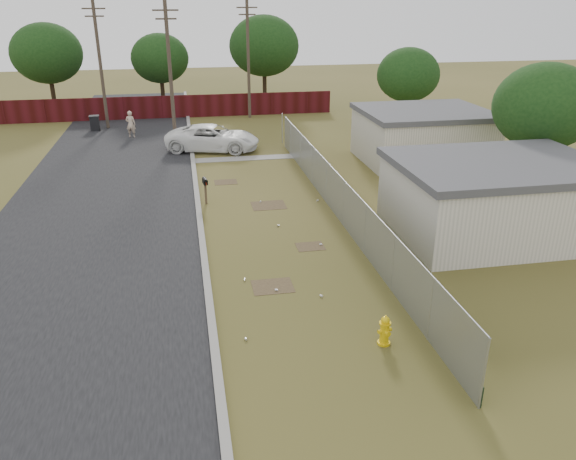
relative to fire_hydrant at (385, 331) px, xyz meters
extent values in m
plane|color=brown|center=(-1.78, 8.98, -0.44)|extent=(120.00, 120.00, 0.00)
cube|color=black|center=(-9.28, 16.98, -0.43)|extent=(9.00, 60.00, 0.02)
cube|color=gray|center=(-4.78, 16.98, -0.38)|extent=(0.25, 60.00, 0.12)
cube|color=gray|center=(-1.78, 20.48, -0.42)|extent=(6.20, 1.00, 0.03)
cylinder|color=#979BA0|center=(1.32, -3.02, 0.56)|extent=(0.06, 0.06, 2.00)
cylinder|color=#979BA0|center=(1.32, -0.02, 0.56)|extent=(0.06, 0.06, 2.00)
cylinder|color=#979BA0|center=(1.32, 2.98, 0.56)|extent=(0.06, 0.06, 2.00)
cylinder|color=#979BA0|center=(1.32, 5.98, 0.56)|extent=(0.06, 0.06, 2.00)
cylinder|color=#979BA0|center=(1.32, 8.98, 0.56)|extent=(0.06, 0.06, 2.00)
cylinder|color=#979BA0|center=(1.32, 11.98, 0.56)|extent=(0.06, 0.06, 2.00)
cylinder|color=#979BA0|center=(1.32, 14.98, 0.56)|extent=(0.06, 0.06, 2.00)
cylinder|color=#979BA0|center=(1.32, 17.98, 0.56)|extent=(0.06, 0.06, 2.00)
cylinder|color=#979BA0|center=(1.32, 20.98, 0.56)|extent=(0.06, 0.06, 2.00)
cylinder|color=#979BA0|center=(1.32, 23.98, 0.56)|extent=(0.06, 0.06, 2.00)
cylinder|color=#979BA0|center=(1.32, 9.98, 1.56)|extent=(0.04, 26.00, 0.04)
cube|color=gray|center=(1.32, 9.98, 0.56)|extent=(0.01, 26.00, 2.00)
cube|color=black|center=(1.38, 9.98, -0.14)|extent=(0.03, 26.00, 0.60)
cube|color=#440E13|center=(-7.78, 33.98, 0.46)|extent=(30.00, 0.12, 1.80)
cylinder|color=#493E31|center=(-5.78, 24.98, 4.06)|extent=(0.24, 0.24, 9.00)
cube|color=#493E31|center=(-5.78, 24.98, 7.96)|extent=(1.60, 0.10, 0.10)
cube|color=#493E31|center=(-5.78, 24.98, 7.46)|extent=(1.30, 0.10, 0.10)
cylinder|color=#493E31|center=(-10.78, 30.98, 4.06)|extent=(0.24, 0.24, 9.00)
cube|color=#493E31|center=(-10.78, 30.98, 7.96)|extent=(1.60, 0.10, 0.10)
cube|color=#493E31|center=(-10.78, 30.98, 7.46)|extent=(1.30, 0.10, 0.10)
cylinder|color=#493E31|center=(0.22, 32.98, 4.06)|extent=(0.24, 0.24, 9.00)
cube|color=#493E31|center=(0.22, 32.98, 7.96)|extent=(1.60, 0.10, 0.10)
cube|color=#493E31|center=(0.22, 32.98, 7.46)|extent=(1.30, 0.10, 0.10)
cube|color=silver|center=(7.22, 6.98, 0.96)|extent=(8.00, 6.00, 2.80)
cube|color=#48494D|center=(7.22, 6.98, 2.51)|extent=(8.32, 6.24, 0.30)
cube|color=silver|center=(8.72, 17.98, 0.96)|extent=(7.00, 6.00, 2.80)
cube|color=#48494D|center=(8.72, 17.98, 2.51)|extent=(7.28, 6.24, 0.30)
cylinder|color=#2F2415|center=(-15.78, 37.98, 1.21)|extent=(0.36, 0.36, 3.30)
ellipsoid|color=black|center=(-15.78, 37.98, 4.44)|extent=(5.70, 5.70, 4.84)
cylinder|color=#2F2415|center=(-6.78, 38.98, 0.99)|extent=(0.36, 0.36, 2.86)
ellipsoid|color=black|center=(-6.78, 38.98, 3.79)|extent=(4.94, 4.94, 4.20)
cylinder|color=#2F2415|center=(2.22, 37.98, 1.32)|extent=(0.36, 0.36, 3.52)
ellipsoid|color=black|center=(2.22, 37.98, 4.76)|extent=(6.08, 6.08, 5.17)
cylinder|color=#2F2415|center=(11.22, 26.98, 0.88)|extent=(0.36, 0.36, 2.64)
ellipsoid|color=black|center=(11.22, 26.98, 3.46)|extent=(4.56, 4.56, 3.88)
cylinder|color=#2F2415|center=(12.22, 11.98, 0.99)|extent=(0.36, 0.36, 2.86)
ellipsoid|color=black|center=(12.22, 11.98, 3.79)|extent=(4.94, 4.94, 4.20)
cylinder|color=yellow|center=(0.00, 0.01, -0.40)|extent=(0.45, 0.45, 0.07)
cylinder|color=yellow|center=(0.00, 0.01, -0.07)|extent=(0.31, 0.31, 0.64)
cylinder|color=yellow|center=(0.00, 0.01, 0.24)|extent=(0.41, 0.41, 0.06)
sphere|color=yellow|center=(0.00, 0.01, 0.33)|extent=(0.30, 0.30, 0.25)
cylinder|color=yellow|center=(0.00, 0.01, 0.46)|extent=(0.05, 0.05, 0.07)
cylinder|color=yellow|center=(-0.15, -0.03, 0.00)|extent=(0.13, 0.14, 0.12)
cylinder|color=yellow|center=(0.15, 0.04, 0.00)|extent=(0.13, 0.14, 0.12)
cylinder|color=yellow|center=(0.03, -0.14, 0.00)|extent=(0.18, 0.16, 0.15)
cube|color=brown|center=(-4.38, 12.78, 0.09)|extent=(0.11, 0.11, 1.06)
cube|color=black|center=(-4.38, 12.78, 0.65)|extent=(0.26, 0.53, 0.19)
cylinder|color=black|center=(-4.38, 12.78, 0.75)|extent=(0.26, 0.53, 0.19)
cube|color=#B01F0C|center=(-4.34, 12.50, 0.65)|extent=(0.03, 0.04, 0.11)
imported|color=white|center=(-3.40, 22.84, 0.38)|extent=(6.39, 4.20, 1.63)
imported|color=beige|center=(-8.81, 27.58, 0.49)|extent=(0.76, 0.59, 1.85)
cube|color=black|center=(-11.60, 30.30, 0.08)|extent=(0.71, 0.71, 1.04)
cube|color=black|center=(-11.60, 30.30, 0.62)|extent=(0.78, 0.78, 0.09)
cylinder|color=black|center=(-11.25, 30.00, -0.33)|extent=(0.07, 0.22, 0.22)
cylinder|color=silver|center=(-1.11, 2.97, -0.40)|extent=(0.11, 0.12, 0.07)
cylinder|color=silver|center=(-3.47, 4.57, -0.40)|extent=(0.08, 0.10, 0.07)
cylinder|color=silver|center=(-0.14, 7.03, -0.40)|extent=(0.10, 0.08, 0.07)
cylinder|color=silver|center=(-3.86, 0.90, -0.40)|extent=(0.09, 0.11, 0.07)
cylinder|color=silver|center=(-1.80, 12.48, -0.40)|extent=(0.11, 0.12, 0.07)
cylinder|color=silver|center=(-1.47, 9.30, -0.40)|extent=(0.12, 0.11, 0.07)
cylinder|color=silver|center=(-2.50, 3.64, -0.40)|extent=(0.11, 0.09, 0.07)
cylinder|color=silver|center=(0.95, 12.13, -0.40)|extent=(0.12, 0.12, 0.07)
camera|label=1|loc=(-5.20, -12.81, 8.75)|focal=35.00mm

